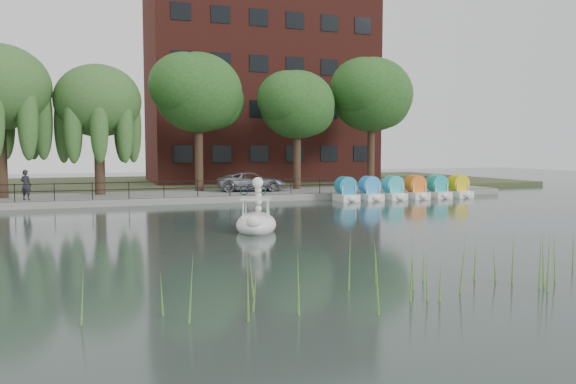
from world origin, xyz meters
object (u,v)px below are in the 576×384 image
pedestrian (26,183)px  swan_boat (256,220)px  bicycle (253,187)px  minivan (252,180)px

pedestrian → swan_boat: 16.33m
bicycle → pedestrian: 13.08m
pedestrian → swan_boat: bearing=156.2°
bicycle → swan_boat: size_ratio=0.59×
minivan → swan_boat: swan_boat is taller
minivan → swan_boat: (-4.22, -15.50, -0.68)m
bicycle → pedestrian: size_ratio=0.87×
pedestrian → swan_boat: pedestrian is taller
minivan → pedestrian: 14.03m
minivan → bicycle: (-0.78, -3.07, -0.25)m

